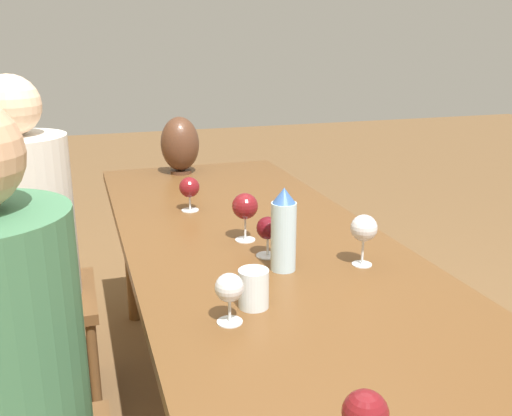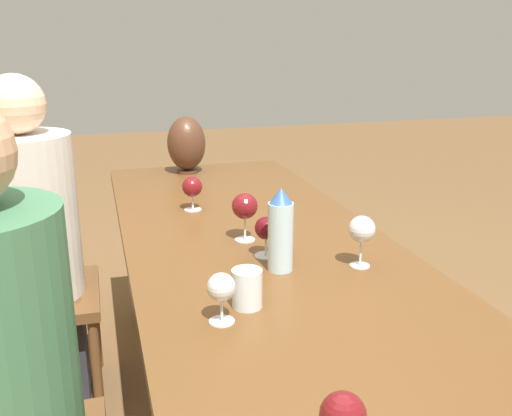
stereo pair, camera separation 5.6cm
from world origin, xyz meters
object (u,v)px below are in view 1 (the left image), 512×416
Objects in this scene: wine_glass_0 at (189,188)px; wine_glass_1 at (229,289)px; person_far at (31,241)px; vase at (180,144)px; wine_glass_4 at (364,229)px; water_tumbler at (254,288)px; water_bottle at (284,231)px; chair_far at (13,292)px; person_near at (5,387)px; wine_glass_2 at (245,207)px; wine_glass_3 at (365,416)px; wine_glass_5 at (268,229)px.

wine_glass_0 reaches higher than wine_glass_1.
wine_glass_1 is 0.10× the size of person_far.
vase is 1.30m from wine_glass_4.
wine_glass_1 is (-0.06, 0.08, 0.04)m from water_tumbler.
chair_far is (0.68, 0.79, -0.38)m from water_bottle.
wine_glass_1 is 0.09× the size of person_near.
wine_glass_2 reaches higher than wine_glass_1.
wine_glass_3 is (-1.99, 0.10, -0.04)m from vase.
wine_glass_0 is 0.60m from person_far.
wine_glass_0 is at bearing -0.76° from wine_glass_3.
water_bottle is 0.78m from wine_glass_3.
vase is at bearing 1.50° from wine_glass_2.
wine_glass_0 is 0.54m from wine_glass_5.
person_far is at bearing 130.48° from vase.
water_bottle is 1.85× the size of wine_glass_0.
wine_glass_5 is at bearing -166.15° from wine_glass_0.
wine_glass_0 is 0.74m from chair_far.
vase reaches higher than water_tumbler.
water_tumbler is 0.08× the size of person_far.
wine_glass_3 is 0.92× the size of wine_glass_4.
wine_glass_4 is 1.30m from chair_far.
vase is at bearing -6.34° from wine_glass_1.
water_bottle is 0.34m from wine_glass_1.
water_bottle is 1.73× the size of wine_glass_3.
vase is at bearing -23.48° from person_near.
wine_glass_2 reaches higher than wine_glass_0.
person_near reaches higher than water_tumbler.
wine_glass_5 reaches higher than water_tumbler.
wine_glass_3 reaches higher than wine_glass_0.
person_far is at bearing 46.18° from water_bottle.
person_near is at bearing 103.38° from wine_glass_4.
chair_far is at bearing 90.00° from person_far.
person_near is at bearing 147.33° from wine_glass_0.
vase is 2.20× the size of wine_glass_5.
wine_glass_0 is at bearing 12.29° from water_bottle.
wine_glass_2 is 0.12× the size of person_far.
vase is (1.23, 0.06, 0.02)m from water_bottle.
wine_glass_1 is 1.06m from person_far.
wine_glass_2 is 0.82m from person_far.
person_near is (-0.89, 0.57, -0.15)m from wine_glass_0.
wine_glass_4 reaches higher than wine_glass_1.
wine_glass_4 is (0.15, -0.37, 0.06)m from water_tumbler.
water_tumbler is 0.47m from wine_glass_2.
water_bottle is at bearing -37.43° from water_tumbler.
person_far is (0.94, 0.00, -0.01)m from person_near.
chair_far is at bearing 54.77° from wine_glass_4.
chair_far is at bearing 49.29° from water_bottle.
wine_glass_0 is 0.86× the size of wine_glass_4.
person_far reaches higher than wine_glass_2.
wine_glass_1 is 0.81× the size of wine_glass_4.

